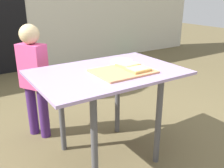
# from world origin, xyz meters

# --- Properties ---
(ground_plane) EXTENTS (16.00, 16.00, 0.00)m
(ground_plane) POSITION_xyz_m (0.00, 0.00, 0.00)
(ground_plane) COLOR brown
(dining_table) EXTENTS (1.11, 0.75, 0.75)m
(dining_table) POSITION_xyz_m (0.00, 0.00, 0.64)
(dining_table) COLOR #A58DBE
(dining_table) RESTS_ON ground
(cutting_board) EXTENTS (0.43, 0.33, 0.01)m
(cutting_board) POSITION_xyz_m (0.08, -0.09, 0.76)
(cutting_board) COLOR tan
(cutting_board) RESTS_ON dining_table
(pizza_slice_far_right) EXTENTS (0.17, 0.15, 0.02)m
(pizza_slice_far_right) POSITION_xyz_m (0.18, -0.01, 0.77)
(pizza_slice_far_right) COLOR tan
(pizza_slice_far_right) RESTS_ON cutting_board
(pizza_slice_near_right) EXTENTS (0.16, 0.14, 0.02)m
(pizza_slice_near_right) POSITION_xyz_m (0.17, -0.15, 0.77)
(pizza_slice_near_right) COLOR tan
(pizza_slice_near_right) RESTS_ON cutting_board
(plate_white_right) EXTENTS (0.19, 0.19, 0.01)m
(plate_white_right) POSITION_xyz_m (0.24, 0.16, 0.75)
(plate_white_right) COLOR white
(plate_white_right) RESTS_ON dining_table
(child_left) EXTENTS (0.24, 0.28, 1.06)m
(child_left) POSITION_xyz_m (-0.38, 0.64, 0.61)
(child_left) COLOR #432162
(child_left) RESTS_ON ground
(garden_hose_coil) EXTENTS (0.37, 0.37, 0.04)m
(garden_hose_coil) POSITION_xyz_m (2.25, 2.52, 0.02)
(garden_hose_coil) COLOR green
(garden_hose_coil) RESTS_ON ground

